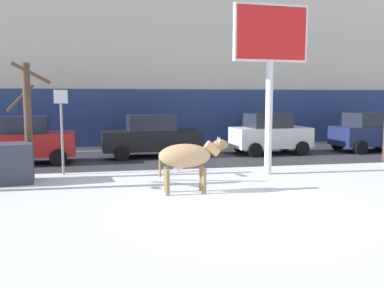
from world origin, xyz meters
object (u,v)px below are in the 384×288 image
pedestrian_near_billboard (148,132)px  car_white_hatchback (270,134)px  car_navy_hatchback (369,132)px  dumpster (3,164)px  car_black_sedan (151,136)px  pedestrian_by_cars (244,130)px  street_sign (62,125)px  billboard (271,44)px  car_red_hatchback (27,140)px  cow_tan (187,157)px  bare_tree_far_back (28,118)px

pedestrian_near_billboard → car_white_hatchback: bearing=-26.8°
car_navy_hatchback → dumpster: 16.01m
car_black_sedan → pedestrian_by_cars: (5.11, 2.65, -0.03)m
car_navy_hatchback → pedestrian_by_cars: bearing=152.7°
pedestrian_near_billboard → street_sign: (-3.34, -6.22, 0.79)m
billboard → car_black_sedan: (-3.51, 4.79, -3.41)m
car_red_hatchback → cow_tan: bearing=-48.7°
car_red_hatchback → dumpster: car_red_hatchback is taller
cow_tan → car_white_hatchback: car_white_hatchback is taller
car_white_hatchback → dumpster: size_ratio=2.13×
pedestrian_by_cars → billboard: bearing=-102.2°
billboard → car_white_hatchback: 6.12m
car_white_hatchback → dumpster: (-10.30, -4.63, -0.33)m
car_red_hatchback → car_white_hatchback: bearing=5.1°
car_navy_hatchback → car_white_hatchback: bearing=179.4°
car_red_hatchback → bare_tree_far_back: 3.42m
car_white_hatchback → street_sign: (-8.71, -3.50, 0.74)m
pedestrian_by_cars → car_black_sedan: bearing=-152.6°
car_red_hatchback → street_sign: size_ratio=1.28×
car_black_sedan → car_white_hatchback: (5.44, -0.07, 0.02)m
car_navy_hatchback → street_sign: bearing=-165.9°
billboard → bare_tree_far_back: 8.08m
cow_tan → car_white_hatchback: 8.58m
cow_tan → bare_tree_far_back: size_ratio=0.52×
car_black_sedan → dumpster: bearing=-136.0°
cow_tan → pedestrian_near_billboard: size_ratio=1.10×
billboard → street_sign: (-6.78, 1.22, -2.64)m
pedestrian_near_billboard → pedestrian_by_cars: size_ratio=1.00×
dumpster → street_sign: size_ratio=0.60×
car_red_hatchback → street_sign: street_sign is taller
dumpster → pedestrian_near_billboard: bearing=56.1°
car_red_hatchback → street_sign: (1.63, -2.57, 0.74)m
car_white_hatchback → bare_tree_far_back: (-9.64, -4.12, 1.02)m
car_black_sedan → car_white_hatchback: bearing=-0.7°
car_white_hatchback → street_sign: 9.42m
pedestrian_by_cars → bare_tree_far_back: (-9.31, -6.83, 1.07)m
dumpster → cow_tan: bearing=-23.7°
billboard → car_navy_hatchback: (6.97, 4.67, -3.39)m
pedestrian_near_billboard → pedestrian_by_cars: same height
car_black_sedan → pedestrian_near_billboard: 2.65m
car_red_hatchback → car_black_sedan: car_red_hatchback is taller
pedestrian_by_cars → dumpster: 12.39m
dumpster → billboard: bearing=-0.6°
billboard → street_sign: bearing=169.8°
car_black_sedan → pedestrian_by_cars: bearing=27.4°
car_white_hatchback → car_navy_hatchback: same height
car_red_hatchback → bare_tree_far_back: (0.70, -3.19, 1.02)m
car_white_hatchback → car_navy_hatchback: (5.04, -0.05, 0.00)m
car_red_hatchback → car_white_hatchback: same height
bare_tree_far_back → street_sign: (0.93, 0.62, -0.28)m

